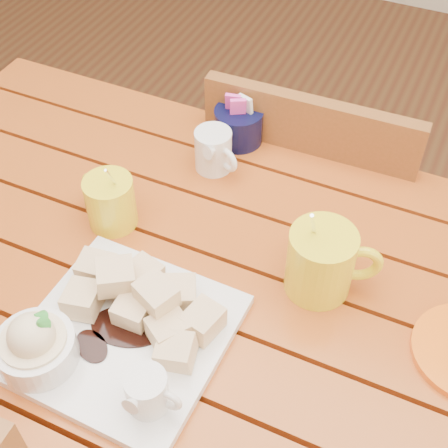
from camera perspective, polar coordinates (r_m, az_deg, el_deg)
The scene contains 7 objects.
table at distance 1.06m, azimuth -4.34°, elevation -8.14°, with size 1.20×0.79×0.75m.
dessert_plate at distance 0.88m, azimuth -10.64°, elevation -9.66°, with size 0.28×0.28×0.11m.
coffee_mug_left at distance 1.02m, azimuth -10.42°, elevation 2.11°, with size 0.11×0.08×0.13m.
coffee_mug_right at distance 0.92m, azimuth 9.01°, elevation -3.37°, with size 0.14×0.10×0.17m.
cream_pitcher at distance 1.11m, azimuth -0.91°, elevation 6.81°, with size 0.10×0.08×0.08m.
sugar_caddy at distance 1.18m, azimuth 1.35°, elevation 9.09°, with size 0.09×0.09×0.10m.
chair_far at distance 1.44m, azimuth 7.89°, elevation 1.10°, with size 0.42×0.42×0.86m.
Camera 1 is at (0.33, -0.52, 1.50)m, focal length 50.00 mm.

